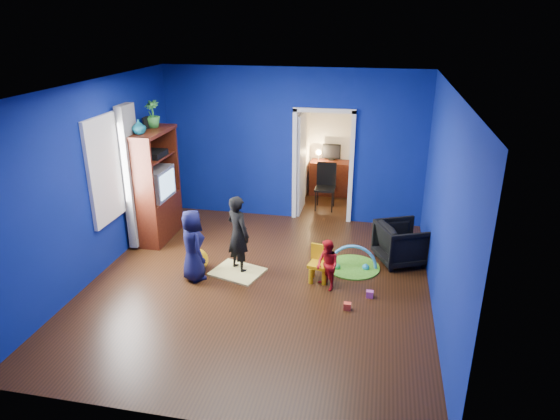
% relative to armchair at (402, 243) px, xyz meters
% --- Properties ---
extents(floor, '(5.00, 5.50, 0.01)m').
position_rel_armchair_xyz_m(floor, '(-2.10, -1.17, -0.34)').
color(floor, black).
rests_on(floor, ground).
extents(ceiling, '(5.00, 5.50, 0.01)m').
position_rel_armchair_xyz_m(ceiling, '(-2.10, -1.17, 2.56)').
color(ceiling, white).
rests_on(ceiling, wall_back).
extents(wall_back, '(5.00, 0.02, 2.90)m').
position_rel_armchair_xyz_m(wall_back, '(-2.10, 1.58, 1.11)').
color(wall_back, navy).
rests_on(wall_back, floor).
extents(wall_front, '(5.00, 0.02, 2.90)m').
position_rel_armchair_xyz_m(wall_front, '(-2.10, -3.92, 1.11)').
color(wall_front, navy).
rests_on(wall_front, floor).
extents(wall_left, '(0.02, 5.50, 2.90)m').
position_rel_armchair_xyz_m(wall_left, '(-4.60, -1.17, 1.11)').
color(wall_left, navy).
rests_on(wall_left, floor).
extents(wall_right, '(0.02, 5.50, 2.90)m').
position_rel_armchair_xyz_m(wall_right, '(0.40, -1.17, 1.11)').
color(wall_right, navy).
rests_on(wall_right, floor).
extents(alcove, '(1.00, 1.75, 2.50)m').
position_rel_armchair_xyz_m(alcove, '(-1.50, 2.46, 0.91)').
color(alcove, silver).
rests_on(alcove, floor).
extents(armchair, '(0.97, 0.96, 0.68)m').
position_rel_armchair_xyz_m(armchair, '(0.00, 0.00, 0.00)').
color(armchair, black).
rests_on(armchair, floor).
extents(child_black, '(0.54, 0.51, 1.24)m').
position_rel_armchair_xyz_m(child_black, '(-2.50, -0.79, 0.28)').
color(child_black, black).
rests_on(child_black, floor).
extents(child_navy, '(0.62, 0.64, 1.11)m').
position_rel_armchair_xyz_m(child_navy, '(-3.10, -1.18, 0.22)').
color(child_navy, '#0E1533').
rests_on(child_navy, floor).
extents(toddler_red, '(0.46, 0.47, 0.76)m').
position_rel_armchair_xyz_m(toddler_red, '(-1.08, -1.08, 0.04)').
color(toddler_red, red).
rests_on(toddler_red, floor).
extents(vase, '(0.23, 0.23, 0.24)m').
position_rel_armchair_xyz_m(vase, '(-4.30, -0.15, 1.74)').
color(vase, '#0C5264').
rests_on(vase, tv_armoire).
extents(potted_plant, '(0.28, 0.28, 0.46)m').
position_rel_armchair_xyz_m(potted_plant, '(-4.30, 0.37, 1.85)').
color(potted_plant, '#2F8130').
rests_on(potted_plant, tv_armoire).
extents(tv_armoire, '(0.58, 1.14, 1.96)m').
position_rel_armchair_xyz_m(tv_armoire, '(-4.30, 0.15, 0.64)').
color(tv_armoire, '#3A1509').
rests_on(tv_armoire, floor).
extents(crt_tv, '(0.46, 0.70, 0.54)m').
position_rel_armchair_xyz_m(crt_tv, '(-4.26, 0.15, 0.68)').
color(crt_tv, silver).
rests_on(crt_tv, tv_armoire).
extents(yellow_blanket, '(0.89, 0.79, 0.03)m').
position_rel_armchair_xyz_m(yellow_blanket, '(-2.50, -0.89, -0.32)').
color(yellow_blanket, '#F2E07A').
rests_on(yellow_blanket, floor).
extents(hopper_ball, '(0.36, 0.36, 0.36)m').
position_rel_armchair_xyz_m(hopper_ball, '(-3.15, -0.93, -0.16)').
color(hopper_ball, yellow).
rests_on(hopper_ball, floor).
extents(kid_chair, '(0.33, 0.33, 0.50)m').
position_rel_armchair_xyz_m(kid_chair, '(-1.23, -0.88, -0.09)').
color(kid_chair, yellow).
rests_on(kid_chair, floor).
extents(play_mat, '(0.85, 0.85, 0.02)m').
position_rel_armchair_xyz_m(play_mat, '(-0.75, -0.36, -0.33)').
color(play_mat, '#369421').
rests_on(play_mat, floor).
extents(toy_arch, '(0.77, 0.07, 0.76)m').
position_rel_armchair_xyz_m(toy_arch, '(-0.75, -0.36, -0.32)').
color(toy_arch, '#3F8CD8').
rests_on(toy_arch, floor).
extents(window_left, '(0.03, 0.95, 1.55)m').
position_rel_armchair_xyz_m(window_left, '(-4.58, -0.82, 1.21)').
color(window_left, white).
rests_on(window_left, wall_left).
extents(curtain, '(0.14, 0.42, 2.40)m').
position_rel_armchair_xyz_m(curtain, '(-4.47, -0.27, 0.91)').
color(curtain, slate).
rests_on(curtain, floor).
extents(doorway, '(1.16, 0.10, 2.10)m').
position_rel_armchair_xyz_m(doorway, '(-1.50, 1.58, 0.71)').
color(doorway, white).
rests_on(doorway, floor).
extents(study_desk, '(0.88, 0.44, 0.75)m').
position_rel_armchair_xyz_m(study_desk, '(-1.50, 3.09, 0.04)').
color(study_desk, '#3D140A').
rests_on(study_desk, floor).
extents(desk_monitor, '(0.40, 0.05, 0.32)m').
position_rel_armchair_xyz_m(desk_monitor, '(-1.50, 3.21, 0.61)').
color(desk_monitor, black).
rests_on(desk_monitor, study_desk).
extents(desk_lamp, '(0.14, 0.14, 0.14)m').
position_rel_armchair_xyz_m(desk_lamp, '(-1.78, 3.15, 0.59)').
color(desk_lamp, '#FFD88C').
rests_on(desk_lamp, study_desk).
extents(folding_chair, '(0.40, 0.40, 0.92)m').
position_rel_armchair_xyz_m(folding_chair, '(-1.50, 2.13, 0.12)').
color(folding_chair, black).
rests_on(folding_chair, floor).
extents(book_shelf, '(0.88, 0.24, 0.04)m').
position_rel_armchair_xyz_m(book_shelf, '(-1.50, 3.20, 1.68)').
color(book_shelf, white).
rests_on(book_shelf, study_desk).
extents(toy_0, '(0.10, 0.08, 0.10)m').
position_rel_armchair_xyz_m(toy_0, '(-0.74, -1.59, -0.29)').
color(toy_0, '#EE4227').
rests_on(toy_0, floor).
extents(toy_1, '(0.11, 0.11, 0.11)m').
position_rel_armchair_xyz_m(toy_1, '(-0.54, -0.40, -0.28)').
color(toy_1, '#239DCA').
rests_on(toy_1, floor).
extents(toy_2, '(0.11, 0.11, 0.11)m').
position_rel_armchair_xyz_m(toy_2, '(-0.99, -0.47, -0.28)').
color(toy_2, green).
rests_on(toy_2, floor).
extents(toy_3, '(0.10, 0.08, 0.10)m').
position_rel_armchair_xyz_m(toy_3, '(-0.45, -1.21, -0.29)').
color(toy_3, '#C64A9C').
rests_on(toy_3, floor).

